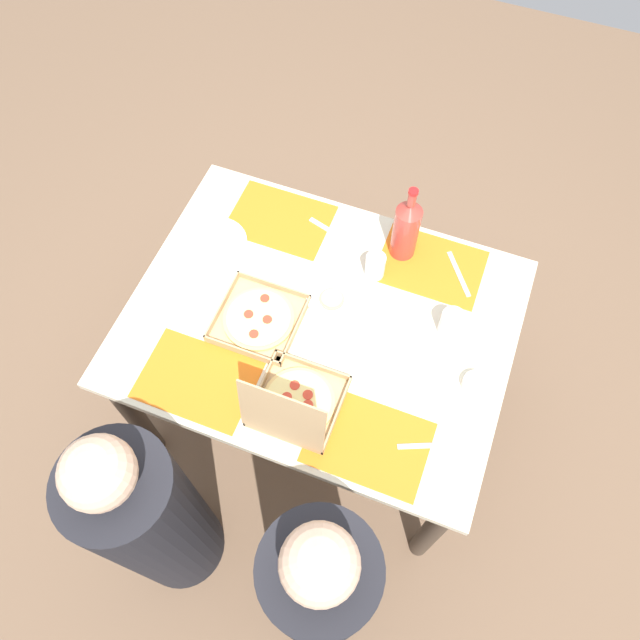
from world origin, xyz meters
TOP-DOWN VIEW (x-y plane):
  - ground_plane at (0.00, 0.00)m, footprint 6.00×6.00m
  - dining_table at (0.00, 0.00)m, footprint 1.27×0.98m
  - placemat_near_left at (-0.29, -0.34)m, footprint 0.36×0.26m
  - placemat_near_right at (0.29, -0.34)m, footprint 0.36×0.26m
  - placemat_far_left at (-0.29, 0.34)m, footprint 0.36×0.26m
  - placemat_far_right at (0.29, 0.34)m, footprint 0.36×0.26m
  - pizza_box_corner_right at (0.19, 0.07)m, footprint 0.27×0.27m
  - pizza_box_corner_left at (-0.04, 0.32)m, footprint 0.26×0.26m
  - plate_near_right at (0.45, -0.16)m, footprint 0.22×0.22m
  - plate_near_left at (-0.02, -0.10)m, footprint 0.21×0.21m
  - soda_bottle at (-0.17, -0.36)m, footprint 0.09×0.09m
  - cup_clear_left at (-0.11, -0.24)m, footprint 0.07×0.07m
  - cup_clear_right at (-0.41, -0.11)m, footprint 0.08×0.08m
  - condiment_bowl at (-0.54, 0.05)m, footprint 0.08×0.08m
  - fork_by_far_left at (-0.46, 0.29)m, footprint 0.18×0.09m
  - fork_by_near_left at (-0.39, -0.34)m, footprint 0.12×0.16m
  - knife_by_far_right at (0.08, -0.35)m, footprint 0.21×0.08m
  - knife_by_near_right at (0.50, 0.21)m, footprint 0.03×0.21m
  - diner_left_seat at (-0.29, 0.75)m, footprint 0.32×0.32m
  - diner_right_seat at (0.29, 0.75)m, footprint 0.32×0.32m

SIDE VIEW (x-z plane):
  - ground_plane at x=0.00m, z-range 0.00..0.00m
  - diner_left_seat at x=-0.29m, z-range -0.06..1.09m
  - diner_right_seat at x=0.29m, z-range -0.06..1.11m
  - dining_table at x=0.00m, z-range 0.25..0.99m
  - placemat_near_left at x=-0.29m, z-range 0.74..0.74m
  - placemat_near_right at x=0.29m, z-range 0.74..0.74m
  - placemat_far_left at x=-0.29m, z-range 0.74..0.74m
  - placemat_far_right at x=0.29m, z-range 0.74..0.74m
  - fork_by_far_left at x=-0.46m, z-range 0.74..0.74m
  - fork_by_near_left at x=-0.39m, z-range 0.74..0.74m
  - knife_by_far_right at x=0.08m, z-range 0.74..0.74m
  - knife_by_near_right at x=0.50m, z-range 0.74..0.74m
  - plate_near_right at x=0.45m, z-range 0.74..0.75m
  - plate_near_left at x=-0.02m, z-range 0.73..0.76m
  - pizza_box_corner_right at x=0.19m, z-range 0.73..0.77m
  - condiment_bowl at x=-0.54m, z-range 0.74..0.77m
  - pizza_box_corner_left at x=-0.04m, z-range 0.64..0.93m
  - cup_clear_left at x=-0.11m, z-range 0.74..0.84m
  - cup_clear_right at x=-0.41m, z-range 0.74..0.84m
  - soda_bottle at x=-0.17m, z-range 0.71..1.03m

